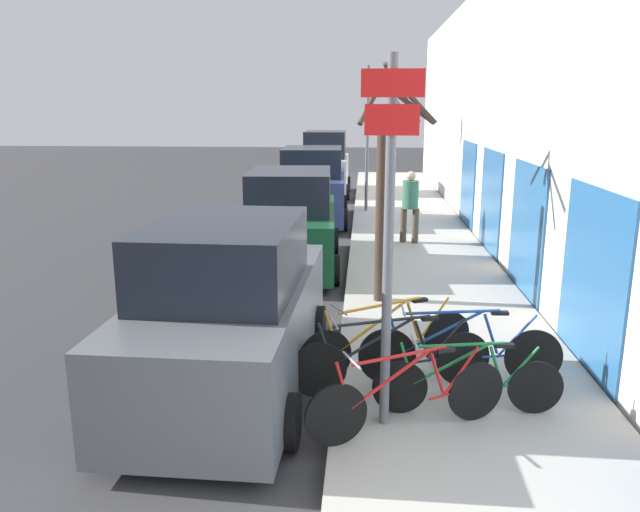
{
  "coord_description": "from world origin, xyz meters",
  "views": [
    {
      "loc": [
        1.32,
        -1.82,
        3.46
      ],
      "look_at": [
        0.69,
        6.94,
        1.33
      ],
      "focal_mm": 35.0,
      "sensor_mm": 36.0,
      "label": 1
    }
  ],
  "objects_px": {
    "street_tree": "(385,188)",
    "bicycle_1": "(468,382)",
    "bicycle_2": "(392,359)",
    "bicycle_4": "(389,342)",
    "bicycle_3": "(460,352)",
    "pedestrian_near": "(410,202)",
    "parked_car_2": "(313,188)",
    "parked_car_0": "(230,313)",
    "signpost": "(389,231)",
    "bicycle_0": "(409,398)",
    "parked_car_3": "(325,167)",
    "parked_car_1": "(291,224)",
    "traffic_light": "(368,119)"
  },
  "relations": [
    {
      "from": "bicycle_1",
      "to": "traffic_light",
      "type": "xyz_separation_m",
      "value": [
        -1.1,
        13.53,
        2.52
      ]
    },
    {
      "from": "signpost",
      "to": "parked_car_2",
      "type": "xyz_separation_m",
      "value": [
        -1.8,
        12.48,
        -1.21
      ]
    },
    {
      "from": "bicycle_0",
      "to": "bicycle_4",
      "type": "bearing_deg",
      "value": -17.4
    },
    {
      "from": "parked_car_1",
      "to": "parked_car_3",
      "type": "xyz_separation_m",
      "value": [
        0.04,
        11.29,
        0.14
      ]
    },
    {
      "from": "bicycle_4",
      "to": "street_tree",
      "type": "bearing_deg",
      "value": -27.91
    },
    {
      "from": "street_tree",
      "to": "pedestrian_near",
      "type": "bearing_deg",
      "value": 80.82
    },
    {
      "from": "parked_car_0",
      "to": "parked_car_2",
      "type": "relative_size",
      "value": 1.04
    },
    {
      "from": "signpost",
      "to": "parked_car_1",
      "type": "height_order",
      "value": "signpost"
    },
    {
      "from": "bicycle_1",
      "to": "parked_car_0",
      "type": "xyz_separation_m",
      "value": [
        -2.79,
        0.8,
        0.46
      ]
    },
    {
      "from": "street_tree",
      "to": "bicycle_1",
      "type": "bearing_deg",
      "value": -78.6
    },
    {
      "from": "bicycle_1",
      "to": "bicycle_4",
      "type": "height_order",
      "value": "bicycle_4"
    },
    {
      "from": "signpost",
      "to": "bicycle_2",
      "type": "height_order",
      "value": "signpost"
    },
    {
      "from": "bicycle_0",
      "to": "parked_car_3",
      "type": "relative_size",
      "value": 0.5
    },
    {
      "from": "bicycle_3",
      "to": "bicycle_4",
      "type": "bearing_deg",
      "value": 69.47
    },
    {
      "from": "bicycle_3",
      "to": "parked_car_2",
      "type": "relative_size",
      "value": 0.55
    },
    {
      "from": "bicycle_2",
      "to": "bicycle_4",
      "type": "height_order",
      "value": "bicycle_4"
    },
    {
      "from": "parked_car_1",
      "to": "pedestrian_near",
      "type": "relative_size",
      "value": 2.56
    },
    {
      "from": "bicycle_3",
      "to": "street_tree",
      "type": "bearing_deg",
      "value": 11.62
    },
    {
      "from": "bicycle_0",
      "to": "bicycle_1",
      "type": "relative_size",
      "value": 1.0
    },
    {
      "from": "signpost",
      "to": "bicycle_0",
      "type": "bearing_deg",
      "value": -35.8
    },
    {
      "from": "signpost",
      "to": "street_tree",
      "type": "bearing_deg",
      "value": 88.67
    },
    {
      "from": "parked_car_2",
      "to": "pedestrian_near",
      "type": "relative_size",
      "value": 2.55
    },
    {
      "from": "traffic_light",
      "to": "bicycle_1",
      "type": "bearing_deg",
      "value": -85.34
    },
    {
      "from": "bicycle_3",
      "to": "pedestrian_near",
      "type": "xyz_separation_m",
      "value": [
        -0.07,
        8.08,
        0.61
      ]
    },
    {
      "from": "bicycle_1",
      "to": "parked_car_2",
      "type": "relative_size",
      "value": 0.47
    },
    {
      "from": "bicycle_1",
      "to": "bicycle_2",
      "type": "height_order",
      "value": "bicycle_2"
    },
    {
      "from": "bicycle_2",
      "to": "parked_car_2",
      "type": "height_order",
      "value": "parked_car_2"
    },
    {
      "from": "bicycle_0",
      "to": "bicycle_3",
      "type": "distance_m",
      "value": 1.39
    },
    {
      "from": "parked_car_0",
      "to": "parked_car_1",
      "type": "height_order",
      "value": "parked_car_0"
    },
    {
      "from": "bicycle_3",
      "to": "street_tree",
      "type": "distance_m",
      "value": 3.74
    },
    {
      "from": "bicycle_2",
      "to": "parked_car_1",
      "type": "xyz_separation_m",
      "value": [
        -1.93,
        6.22,
        0.42
      ]
    },
    {
      "from": "signpost",
      "to": "pedestrian_near",
      "type": "xyz_separation_m",
      "value": [
        0.87,
        9.11,
        -1.08
      ]
    },
    {
      "from": "pedestrian_near",
      "to": "bicycle_0",
      "type": "bearing_deg",
      "value": 103.6
    },
    {
      "from": "bicycle_3",
      "to": "pedestrian_near",
      "type": "bearing_deg",
      "value": -2.17
    },
    {
      "from": "bicycle_1",
      "to": "traffic_light",
      "type": "distance_m",
      "value": 13.81
    },
    {
      "from": "bicycle_3",
      "to": "pedestrian_near",
      "type": "relative_size",
      "value": 1.4
    },
    {
      "from": "bicycle_2",
      "to": "parked_car_0",
      "type": "relative_size",
      "value": 0.51
    },
    {
      "from": "bicycle_4",
      "to": "parked_car_1",
      "type": "height_order",
      "value": "parked_car_1"
    },
    {
      "from": "bicycle_2",
      "to": "street_tree",
      "type": "height_order",
      "value": "street_tree"
    },
    {
      "from": "bicycle_3",
      "to": "pedestrian_near",
      "type": "height_order",
      "value": "pedestrian_near"
    },
    {
      "from": "bicycle_3",
      "to": "parked_car_3",
      "type": "height_order",
      "value": "parked_car_3"
    },
    {
      "from": "bicycle_0",
      "to": "bicycle_4",
      "type": "distance_m",
      "value": 1.49
    },
    {
      "from": "bicycle_0",
      "to": "parked_car_3",
      "type": "bearing_deg",
      "value": -17.1
    },
    {
      "from": "parked_car_2",
      "to": "traffic_light",
      "type": "distance_m",
      "value": 2.9
    },
    {
      "from": "pedestrian_near",
      "to": "traffic_light",
      "type": "height_order",
      "value": "traffic_light"
    },
    {
      "from": "pedestrian_near",
      "to": "traffic_light",
      "type": "distance_m",
      "value": 5.18
    },
    {
      "from": "bicycle_0",
      "to": "parked_car_0",
      "type": "height_order",
      "value": "parked_car_0"
    },
    {
      "from": "bicycle_4",
      "to": "traffic_light",
      "type": "bearing_deg",
      "value": -26.43
    },
    {
      "from": "bicycle_1",
      "to": "parked_car_3",
      "type": "bearing_deg",
      "value": 4.67
    },
    {
      "from": "signpost",
      "to": "bicycle_0",
      "type": "distance_m",
      "value": 1.73
    }
  ]
}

